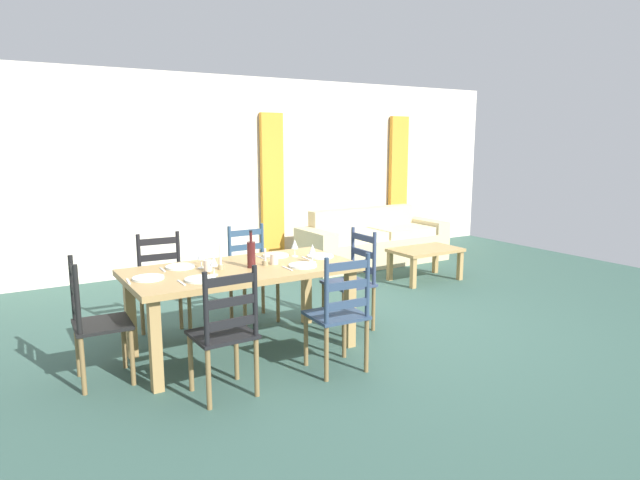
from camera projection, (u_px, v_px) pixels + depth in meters
ground_plane at (370, 326)px, 5.47m from camera, size 9.60×9.60×0.02m
wall_far at (235, 172)px, 7.99m from camera, size 9.60×0.16×2.70m
curtain_panel_left at (272, 188)px, 8.19m from camera, size 0.35×0.08×2.20m
curtain_panel_right at (398, 182)px, 9.43m from camera, size 0.35×0.08×2.20m
dining_table at (242, 277)px, 4.67m from camera, size 1.90×0.96×0.75m
dining_chair_near_left at (225, 332)px, 3.87m from camera, size 0.43×0.41×0.96m
dining_chair_near_right at (339, 313)px, 4.30m from camera, size 0.44×0.42×0.96m
dining_chair_far_left at (163, 286)px, 5.10m from camera, size 0.45×0.43×0.96m
dining_chair_far_right at (252, 274)px, 5.58m from camera, size 0.42×0.40×0.96m
dining_chair_head_west at (94, 322)px, 4.10m from camera, size 0.42×0.44×0.96m
dining_chair_head_east at (353, 280)px, 5.33m from camera, size 0.41×0.43×0.96m
dinner_plate_near_left at (201, 279)px, 4.21m from camera, size 0.24×0.24×0.02m
fork_near_left at (181, 283)px, 4.14m from camera, size 0.02×0.17×0.01m
dinner_plate_near_right at (303, 265)px, 4.68m from camera, size 0.24×0.24×0.02m
fork_near_right at (287, 268)px, 4.60m from camera, size 0.02×0.17×0.01m
dinner_plate_far_left at (180, 267)px, 4.63m from camera, size 0.24×0.24×0.02m
fork_far_left at (162, 270)px, 4.56m from camera, size 0.02×0.17×0.01m
dinner_plate_far_right at (276, 255)px, 5.10m from camera, size 0.24×0.24×0.02m
fork_far_right at (261, 258)px, 5.02m from camera, size 0.02×0.17×0.01m
dinner_plate_head_west at (148, 278)px, 4.25m from camera, size 0.24×0.24×0.02m
fork_head_west at (128, 281)px, 4.18m from camera, size 0.03×0.17×0.01m
dinner_plate_head_east at (320, 256)px, 5.06m from camera, size 0.24×0.24×0.02m
fork_head_east at (306, 259)px, 4.98m from camera, size 0.03×0.17×0.01m
wine_bottle at (251, 254)px, 4.62m from camera, size 0.07×0.07×0.32m
wine_glass_near_left at (214, 262)px, 4.36m from camera, size 0.06×0.06×0.16m
wine_glass_near_right at (312, 250)px, 4.82m from camera, size 0.06×0.06×0.16m
wine_glass_far_left at (201, 255)px, 4.60m from camera, size 0.06×0.06×0.16m
wine_glass_far_right at (295, 245)px, 5.06m from camera, size 0.06×0.06×0.16m
coffee_cup_primary at (274, 259)px, 4.76m from camera, size 0.07×0.07×0.09m
coffee_cup_secondary at (208, 266)px, 4.51m from camera, size 0.07×0.07×0.09m
candle_tall at (220, 260)px, 4.57m from camera, size 0.05×0.05×0.28m
candle_short at (265, 261)px, 4.72m from camera, size 0.05×0.05×0.15m
couch at (372, 243)px, 8.22m from camera, size 2.28×0.80×0.80m
coffee_table at (425, 253)px, 7.17m from camera, size 0.90×0.56×0.42m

